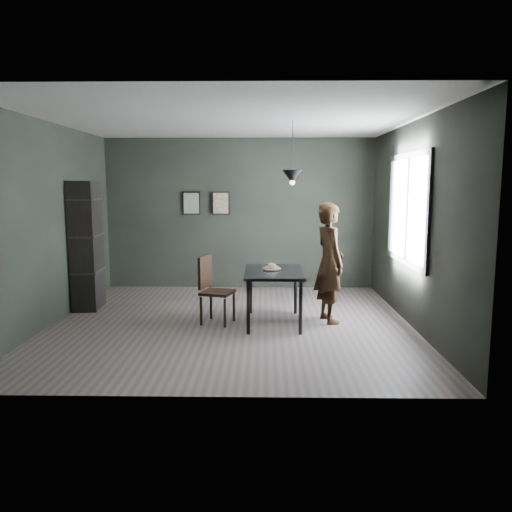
{
  "coord_description": "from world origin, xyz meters",
  "views": [
    {
      "loc": [
        0.47,
        -6.85,
        1.93
      ],
      "look_at": [
        0.35,
        0.05,
        0.95
      ],
      "focal_mm": 35.0,
      "sensor_mm": 36.0,
      "label": 1
    }
  ],
  "objects_px": {
    "white_plate": "(272,269)",
    "wood_chair": "(212,285)",
    "cafe_table": "(274,276)",
    "shelf_unit": "(86,245)",
    "woman": "(330,263)",
    "pendant_lamp": "(292,176)"
  },
  "relations": [
    {
      "from": "wood_chair",
      "to": "woman",
      "type": "bearing_deg",
      "value": 20.29
    },
    {
      "from": "white_plate",
      "to": "pendant_lamp",
      "type": "relative_size",
      "value": 0.27
    },
    {
      "from": "woman",
      "to": "shelf_unit",
      "type": "distance_m",
      "value": 3.78
    },
    {
      "from": "cafe_table",
      "to": "wood_chair",
      "type": "xyz_separation_m",
      "value": [
        -0.87,
        0.0,
        -0.13
      ]
    },
    {
      "from": "cafe_table",
      "to": "pendant_lamp",
      "type": "distance_m",
      "value": 1.41
    },
    {
      "from": "woman",
      "to": "pendant_lamp",
      "type": "height_order",
      "value": "pendant_lamp"
    },
    {
      "from": "white_plate",
      "to": "wood_chair",
      "type": "bearing_deg",
      "value": -173.94
    },
    {
      "from": "white_plate",
      "to": "woman",
      "type": "height_order",
      "value": "woman"
    },
    {
      "from": "wood_chair",
      "to": "pendant_lamp",
      "type": "distance_m",
      "value": 1.88
    },
    {
      "from": "wood_chair",
      "to": "pendant_lamp",
      "type": "bearing_deg",
      "value": 21.5
    },
    {
      "from": "cafe_table",
      "to": "white_plate",
      "type": "height_order",
      "value": "white_plate"
    },
    {
      "from": "white_plate",
      "to": "wood_chair",
      "type": "xyz_separation_m",
      "value": [
        -0.84,
        -0.09,
        -0.21
      ]
    },
    {
      "from": "cafe_table",
      "to": "shelf_unit",
      "type": "relative_size",
      "value": 0.6
    },
    {
      "from": "cafe_table",
      "to": "shelf_unit",
      "type": "distance_m",
      "value": 3.06
    },
    {
      "from": "cafe_table",
      "to": "white_plate",
      "type": "distance_m",
      "value": 0.13
    },
    {
      "from": "wood_chair",
      "to": "pendant_lamp",
      "type": "height_order",
      "value": "pendant_lamp"
    },
    {
      "from": "woman",
      "to": "wood_chair",
      "type": "xyz_separation_m",
      "value": [
        -1.66,
        -0.11,
        -0.31
      ]
    },
    {
      "from": "white_plate",
      "to": "pendant_lamp",
      "type": "xyz_separation_m",
      "value": [
        0.28,
        0.01,
        1.29
      ]
    },
    {
      "from": "woman",
      "to": "pendant_lamp",
      "type": "relative_size",
      "value": 1.96
    },
    {
      "from": "white_plate",
      "to": "pendant_lamp",
      "type": "distance_m",
      "value": 1.32
    },
    {
      "from": "wood_chair",
      "to": "white_plate",
      "type": "bearing_deg",
      "value": 22.69
    },
    {
      "from": "white_plate",
      "to": "wood_chair",
      "type": "distance_m",
      "value": 0.88
    }
  ]
}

